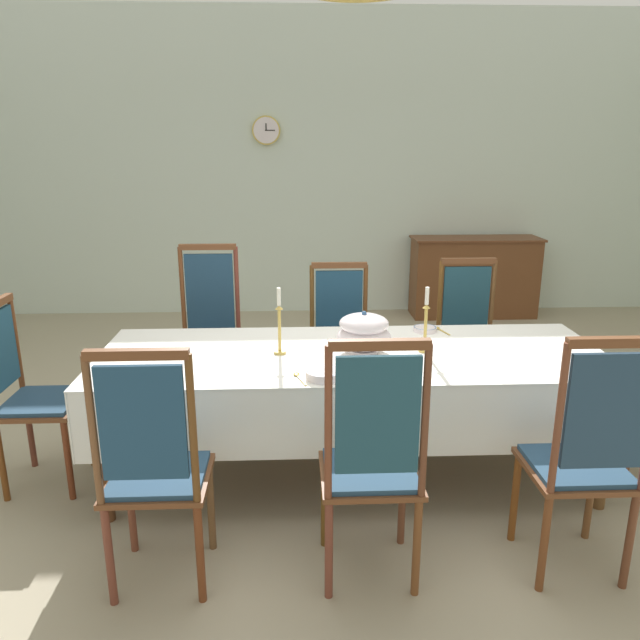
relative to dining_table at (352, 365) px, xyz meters
The scene contains 20 objects.
ground 0.75m from the dining_table, 90.00° to the left, with size 8.11×7.15×0.04m, color tan.
back_wall 3.93m from the dining_table, 90.00° to the left, with size 8.11×0.08×3.33m, color silver.
dining_table is the anchor object (origin of this frame).
tablecloth 0.03m from the dining_table, 90.00° to the left, with size 2.86×1.02×0.39m.
chair_south_a 1.31m from the dining_table, 135.68° to the right, with size 0.44×0.42×1.16m.
chair_north_a 1.31m from the dining_table, 135.54° to the left, with size 0.44×0.42×1.24m.
chair_south_b 0.92m from the dining_table, 90.14° to the right, with size 0.44×0.42×1.19m.
chair_north_b 0.91m from the dining_table, 90.14° to the left, with size 0.44×0.42×1.10m.
chair_south_c 1.31m from the dining_table, 44.18° to the right, with size 0.44×0.42×1.18m.
chair_north_c 1.31m from the dining_table, 44.06° to the left, with size 0.44×0.42×1.12m.
chair_head_west 1.83m from the dining_table, behind, with size 0.42×0.44×1.10m.
soup_tureen 0.20m from the dining_table, ahead, with size 0.31×0.31×0.24m.
candlestick_west 0.47m from the dining_table, behind, with size 0.07×0.07×0.38m.
candlestick_east 0.47m from the dining_table, ahead, with size 0.07×0.07×0.38m.
bowl_near_left 0.44m from the dining_table, 115.11° to the right, with size 0.19×0.19×0.04m.
bowl_near_right 0.64m from the dining_table, 37.93° to the left, with size 0.15×0.15×0.03m.
spoon_primary 0.49m from the dining_table, 130.85° to the right, with size 0.07×0.17×0.01m.
spoon_secondary 0.73m from the dining_table, 34.84° to the left, with size 0.07×0.17×0.01m.
sideboard 3.90m from the dining_table, 63.53° to the left, with size 1.44×0.48×0.90m.
mounted_clock 4.02m from the dining_table, 99.24° to the left, with size 0.31×0.06×0.31m.
Camera 1 is at (-0.33, -3.43, 1.91)m, focal length 34.08 mm.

